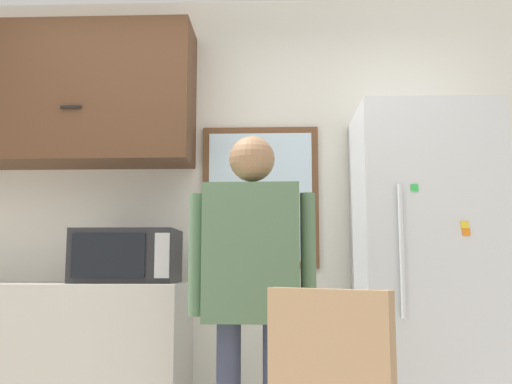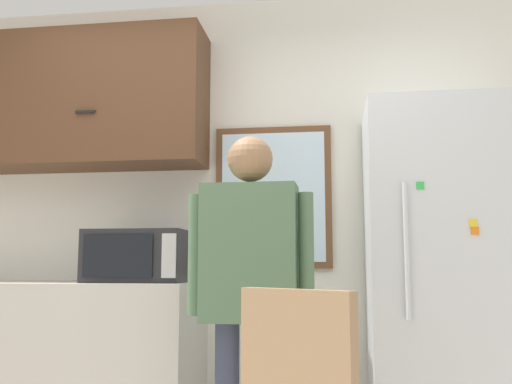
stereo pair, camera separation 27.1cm
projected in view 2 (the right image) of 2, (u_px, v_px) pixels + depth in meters
name	position (u px, v px, depth m)	size (l,w,h in m)	color
back_wall	(237.00, 210.00, 3.56)	(6.00, 0.06, 2.70)	silver
counter	(22.00, 362.00, 3.26)	(2.03, 0.65, 0.91)	#BCB7AD
upper_cabinets	(46.00, 103.00, 3.60)	(2.03, 0.40, 0.84)	#51331E
microwave	(139.00, 256.00, 3.19)	(0.55, 0.38, 0.29)	#232326
person	(250.00, 273.00, 2.58)	(0.58, 0.23, 1.60)	#33384C
refrigerator	(438.00, 280.00, 2.99)	(0.72, 0.69, 1.85)	silver
window	(273.00, 197.00, 3.50)	(0.71, 0.05, 0.87)	brown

